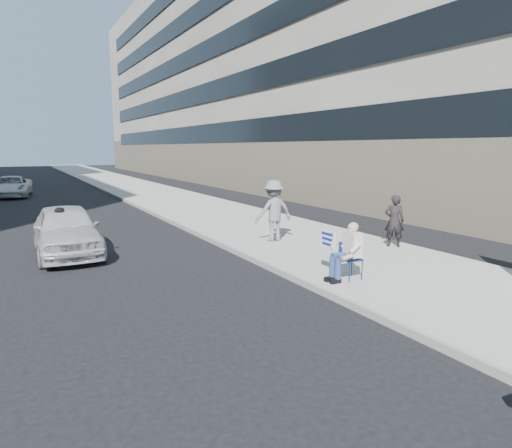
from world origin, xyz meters
TOP-DOWN VIEW (x-y plane):
  - ground at (0.00, 0.00)m, footprint 160.00×160.00m
  - near_sidewalk at (4.00, 20.00)m, footprint 5.00×120.00m
  - near_building at (17.00, 32.00)m, footprint 14.00×70.00m
  - seated_protester at (2.29, 2.16)m, footprint 0.83×1.11m
  - jogger at (3.04, 6.69)m, footprint 1.27×0.75m
  - pedestrian_woman at (5.80, 4.25)m, footprint 0.68×0.66m
  - white_sedan_near at (-2.92, 8.44)m, footprint 1.78×4.31m
  - white_sedan_far at (-4.32, 27.03)m, footprint 2.76×4.97m
  - motorcycle at (-3.05, 8.24)m, footprint 0.71×2.04m

SIDE VIEW (x-z plane):
  - ground at x=0.00m, z-range 0.00..0.00m
  - near_sidewalk at x=4.00m, z-range 0.00..0.15m
  - motorcycle at x=-3.05m, z-range -0.08..1.35m
  - white_sedan_far at x=-4.32m, z-range 0.00..1.32m
  - white_sedan_near at x=-2.92m, z-range 0.00..1.46m
  - seated_protester at x=2.29m, z-range 0.22..1.53m
  - pedestrian_woman at x=5.80m, z-range 0.15..1.72m
  - jogger at x=3.04m, z-range 0.15..2.09m
  - near_building at x=17.00m, z-range 0.00..20.00m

